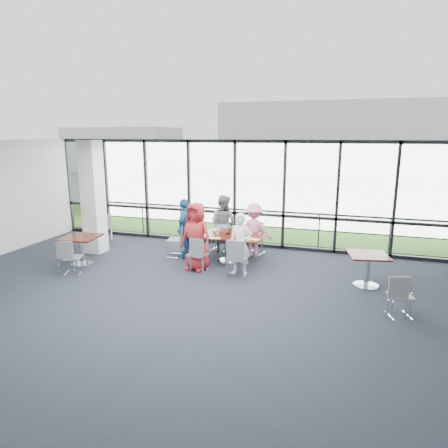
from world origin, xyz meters
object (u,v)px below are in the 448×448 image
(diner_far_left, at_px, (223,224))
(diner_far_right, at_px, (254,230))
(side_table_left, at_px, (81,241))
(diner_near_left, at_px, (196,236))
(chair_main_fl, at_px, (220,234))
(diner_end, at_px, (185,228))
(chair_spare_lb, at_px, (99,231))
(diner_near_right, at_px, (240,244))
(chair_main_nr, at_px, (237,258))
(structural_column, at_px, (93,197))
(chair_main_end, at_px, (176,240))
(chair_main_nl, at_px, (198,255))
(chair_spare_la, at_px, (73,257))
(main_table, at_px, (227,239))
(chair_main_fr, at_px, (257,239))
(side_table_right, at_px, (368,259))
(chair_spare_r, at_px, (400,296))

(diner_far_left, relative_size, diner_far_right, 1.11)
(side_table_left, bearing_deg, diner_near_left, 10.18)
(diner_far_right, height_order, chair_main_fl, diner_far_right)
(diner_end, bearing_deg, chair_spare_lb, -94.99)
(diner_near_right, relative_size, chair_main_fl, 1.54)
(chair_main_fl, bearing_deg, chair_main_nr, 124.42)
(structural_column, bearing_deg, chair_spare_lb, 117.49)
(chair_main_nr, relative_size, chair_main_end, 0.94)
(chair_main_nl, relative_size, chair_spare_la, 1.04)
(diner_far_left, xyz_separation_m, chair_spare_lb, (-3.78, -0.62, -0.36))
(diner_far_right, relative_size, chair_main_end, 1.55)
(diner_far_left, xyz_separation_m, diner_end, (-0.85, -0.78, -0.01))
(main_table, relative_size, chair_main_fr, 2.27)
(side_table_left, xyz_separation_m, chair_main_nl, (3.09, 0.43, -0.21))
(structural_column, relative_size, diner_end, 1.95)
(main_table, relative_size, diner_near_right, 1.29)
(main_table, xyz_separation_m, diner_near_right, (0.59, -0.84, 0.13))
(chair_main_end, bearing_deg, side_table_right, 73.80)
(chair_main_nr, bearing_deg, chair_spare_la, -162.42)
(chair_main_fr, bearing_deg, side_table_right, 162.08)
(chair_main_nl, bearing_deg, chair_main_fl, 105.86)
(main_table, xyz_separation_m, diner_far_left, (-0.40, 0.86, 0.21))
(chair_main_fr, bearing_deg, chair_main_end, 38.53)
(side_table_left, height_order, diner_near_left, diner_near_left)
(main_table, xyz_separation_m, chair_main_fl, (-0.53, 0.97, -0.13))
(diner_near_right, height_order, diner_end, diner_end)
(side_table_right, relative_size, chair_main_end, 1.02)
(chair_spare_la, distance_m, chair_spare_r, 7.37)
(diner_near_left, distance_m, chair_main_fr, 2.18)
(diner_near_right, xyz_separation_m, chair_spare_r, (3.46, -1.35, -0.34))
(main_table, distance_m, diner_end, 1.27)
(diner_near_left, distance_m, chair_spare_r, 4.82)
(side_table_right, height_order, chair_main_nl, chair_main_nl)
(diner_end, height_order, chair_main_end, diner_end)
(structural_column, relative_size, diner_far_right, 2.13)
(diner_far_right, height_order, chair_main_end, diner_far_right)
(main_table, height_order, side_table_right, same)
(diner_near_left, height_order, diner_end, diner_near_left)
(chair_main_fr, relative_size, chair_spare_la, 1.04)
(diner_end, distance_m, chair_spare_r, 5.78)
(diner_near_right, height_order, chair_main_end, diner_near_right)
(diner_far_right, relative_size, chair_spare_r, 1.82)
(side_table_left, relative_size, diner_near_left, 0.57)
(diner_near_left, bearing_deg, main_table, 69.81)
(chair_main_nl, xyz_separation_m, chair_main_nr, (1.04, -0.06, 0.03))
(structural_column, bearing_deg, diner_near_left, -9.42)
(main_table, xyz_separation_m, chair_main_end, (-1.48, -0.02, -0.14))
(diner_near_left, xyz_separation_m, diner_end, (-0.70, 0.92, -0.04))
(chair_main_fr, distance_m, chair_spare_lb, 4.80)
(side_table_left, bearing_deg, side_table_right, 5.18)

